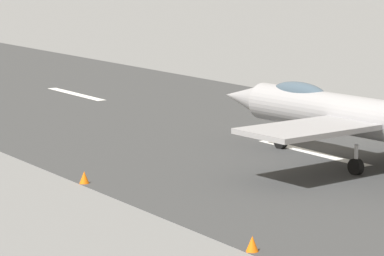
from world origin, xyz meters
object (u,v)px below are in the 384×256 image
object	(u,v)px
crew_person	(316,101)
marker_cone_mid	(84,178)
fighter_jet	(352,114)
marker_cone_near	(252,244)

from	to	relation	value
crew_person	marker_cone_mid	xyz separation A→B (m)	(-9.28, 21.09, -0.59)
fighter_jet	marker_cone_near	xyz separation A→B (m)	(-8.87, 12.50, -2.14)
marker_cone_near	marker_cone_mid	size ratio (longest dim) A/B	1.00
crew_person	marker_cone_near	world-z (taller)	crew_person
crew_person	marker_cone_near	xyz separation A→B (m)	(-21.40, 21.09, -0.59)
crew_person	marker_cone_mid	world-z (taller)	crew_person
marker_cone_near	marker_cone_mid	xyz separation A→B (m)	(12.12, 0.00, 0.00)
marker_cone_mid	crew_person	bearing A→B (deg)	-66.26
crew_person	marker_cone_mid	bearing A→B (deg)	113.74
crew_person	marker_cone_mid	size ratio (longest dim) A/B	3.15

